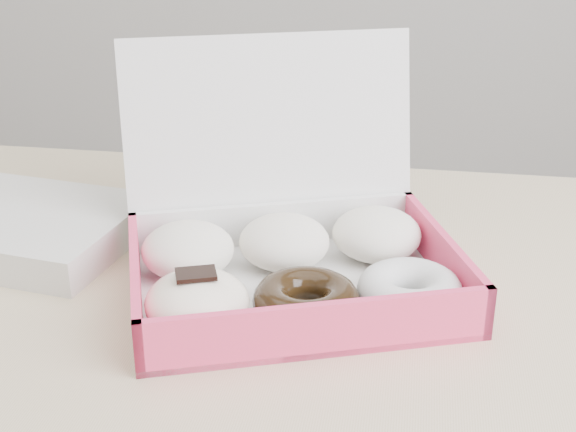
# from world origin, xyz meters

# --- Properties ---
(table) EXTENTS (1.20, 0.80, 0.75)m
(table) POSITION_xyz_m (0.00, 0.00, 0.67)
(table) COLOR tan
(table) RESTS_ON ground
(donut_box) EXTENTS (0.37, 0.35, 0.21)m
(donut_box) POSITION_xyz_m (0.22, 0.06, 0.78)
(donut_box) COLOR white
(donut_box) RESTS_ON table
(newspapers) EXTENTS (0.25, 0.21, 0.04)m
(newspapers) POSITION_xyz_m (-0.07, 0.10, 0.77)
(newspapers) COLOR white
(newspapers) RESTS_ON table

